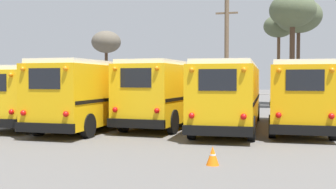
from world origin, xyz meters
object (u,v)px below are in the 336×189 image
(school_bus_1, at_px, (102,92))
(bare_tree_3, at_px, (106,43))
(bare_tree_0, at_px, (293,12))
(school_bus_0, at_px, (50,93))
(school_bus_3, at_px, (230,93))
(bare_tree_2, at_px, (279,27))
(bare_tree_1, at_px, (299,16))
(traffic_cone, at_px, (213,156))
(school_bus_4, at_px, (298,93))
(school_bus_2, at_px, (173,91))
(utility_pole, at_px, (227,53))

(school_bus_1, bearing_deg, bare_tree_3, 113.41)
(bare_tree_0, bearing_deg, school_bus_0, -127.64)
(school_bus_3, height_order, bare_tree_0, bare_tree_0)
(school_bus_3, relative_size, bare_tree_2, 1.26)
(bare_tree_3, bearing_deg, bare_tree_1, 16.65)
(bare_tree_1, bearing_deg, traffic_cone, -95.76)
(bare_tree_1, xyz_separation_m, bare_tree_3, (-16.72, -5.00, -2.41))
(bare_tree_1, bearing_deg, bare_tree_3, -163.35)
(traffic_cone, bearing_deg, bare_tree_2, 87.90)
(school_bus_4, bearing_deg, bare_tree_0, 90.49)
(school_bus_1, relative_size, school_bus_3, 0.96)
(school_bus_0, relative_size, traffic_cone, 18.30)
(school_bus_1, xyz_separation_m, bare_tree_0, (9.20, 16.34, 6.07))
(bare_tree_0, xyz_separation_m, bare_tree_2, (-1.19, 6.78, -0.42))
(school_bus_3, xyz_separation_m, traffic_cone, (0.66, -8.79, -1.44))
(traffic_cone, bearing_deg, bare_tree_0, 84.49)
(bare_tree_0, bearing_deg, school_bus_2, -112.99)
(school_bus_0, xyz_separation_m, bare_tree_1, (12.89, 20.64, 6.44))
(school_bus_0, bearing_deg, utility_pole, 63.99)
(school_bus_0, height_order, school_bus_3, school_bus_3)
(school_bus_1, height_order, school_bus_2, school_bus_2)
(school_bus_4, height_order, bare_tree_0, bare_tree_0)
(traffic_cone, bearing_deg, bare_tree_3, 120.18)
(school_bus_1, relative_size, utility_pole, 1.18)
(school_bus_1, relative_size, school_bus_2, 1.03)
(school_bus_3, distance_m, traffic_cone, 8.93)
(bare_tree_1, distance_m, bare_tree_2, 2.83)
(school_bus_2, distance_m, school_bus_4, 6.22)
(bare_tree_1, bearing_deg, bare_tree_0, -97.08)
(bare_tree_1, distance_m, traffic_cone, 29.94)
(bare_tree_0, xyz_separation_m, bare_tree_3, (-16.14, -0.31, -2.15))
(utility_pole, distance_m, bare_tree_2, 9.38)
(bare_tree_1, bearing_deg, school_bus_0, -121.98)
(school_bus_0, bearing_deg, school_bus_1, -7.13)
(traffic_cone, bearing_deg, school_bus_3, 94.31)
(school_bus_1, bearing_deg, utility_pole, 74.90)
(bare_tree_2, bearing_deg, bare_tree_3, -154.60)
(school_bus_0, height_order, bare_tree_0, bare_tree_0)
(bare_tree_0, relative_size, traffic_cone, 17.78)
(bare_tree_3, bearing_deg, school_bus_4, -41.10)
(bare_tree_1, bearing_deg, utility_pole, -133.94)
(school_bus_1, xyz_separation_m, bare_tree_3, (-6.94, 16.03, 3.93))
(school_bus_0, distance_m, bare_tree_3, 16.60)
(school_bus_3, bearing_deg, traffic_cone, -85.69)
(school_bus_0, height_order, utility_pole, utility_pole)
(school_bus_4, bearing_deg, school_bus_0, -173.30)
(utility_pole, bearing_deg, bare_tree_0, 13.51)
(school_bus_1, distance_m, school_bus_2, 3.68)
(school_bus_4, xyz_separation_m, bare_tree_0, (-0.12, 14.49, 6.12))
(school_bus_0, distance_m, school_bus_1, 3.13)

